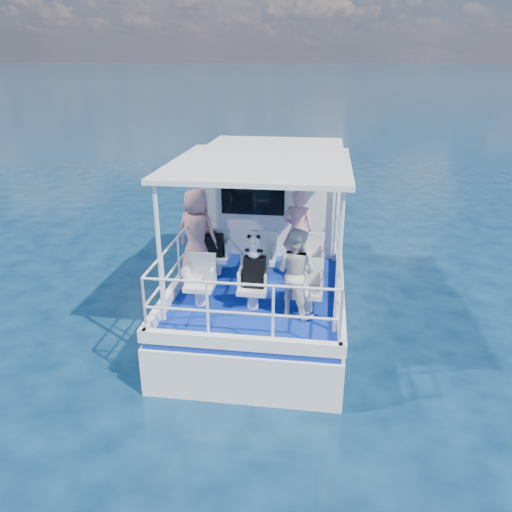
{
  "coord_description": "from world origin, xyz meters",
  "views": [
    {
      "loc": [
        1.09,
        -8.48,
        4.76
      ],
      "look_at": [
        -0.05,
        -0.4,
        1.55
      ],
      "focal_mm": 35.0,
      "sensor_mm": 36.0,
      "label": 1
    }
  ],
  "objects": [
    {
      "name": "ground",
      "position": [
        0.0,
        0.0,
        0.0
      ],
      "size": [
        2000.0,
        2000.0,
        0.0
      ],
      "primitive_type": "plane",
      "color": "#071D37",
      "rests_on": "ground"
    },
    {
      "name": "hull",
      "position": [
        0.0,
        1.0,
        0.0
      ],
      "size": [
        3.0,
        7.0,
        1.6
      ],
      "primitive_type": "cube",
      "color": "white",
      "rests_on": "ground"
    },
    {
      "name": "deck",
      "position": [
        0.0,
        1.0,
        0.85
      ],
      "size": [
        2.9,
        6.9,
        0.1
      ],
      "primitive_type": "cube",
      "color": "navy",
      "rests_on": "hull"
    },
    {
      "name": "cabin",
      "position": [
        0.0,
        2.3,
        2.0
      ],
      "size": [
        2.85,
        2.0,
        2.2
      ],
      "primitive_type": "cube",
      "color": "white",
      "rests_on": "deck"
    },
    {
      "name": "canopy",
      "position": [
        0.0,
        -0.2,
        3.14
      ],
      "size": [
        3.0,
        3.2,
        0.08
      ],
      "primitive_type": "cube",
      "color": "white",
      "rests_on": "cabin"
    },
    {
      "name": "canopy_posts",
      "position": [
        0.0,
        -0.25,
        2.0
      ],
      "size": [
        2.77,
        2.97,
        2.2
      ],
      "color": "white",
      "rests_on": "deck"
    },
    {
      "name": "railings",
      "position": [
        0.0,
        -0.58,
        1.4
      ],
      "size": [
        2.84,
        3.59,
        1.0
      ],
      "primitive_type": null,
      "color": "white",
      "rests_on": "deck"
    },
    {
      "name": "seat_port_fwd",
      "position": [
        -0.9,
        0.2,
        1.09
      ],
      "size": [
        0.48,
        0.46,
        0.38
      ],
      "primitive_type": "cube",
      "color": "silver",
      "rests_on": "deck"
    },
    {
      "name": "seat_center_fwd",
      "position": [
        0.0,
        0.2,
        1.09
      ],
      "size": [
        0.48,
        0.46,
        0.38
      ],
      "primitive_type": "cube",
      "color": "silver",
      "rests_on": "deck"
    },
    {
      "name": "seat_stbd_fwd",
      "position": [
        0.9,
        0.2,
        1.09
      ],
      "size": [
        0.48,
        0.46,
        0.38
      ],
      "primitive_type": "cube",
      "color": "silver",
      "rests_on": "deck"
    },
    {
      "name": "seat_port_aft",
      "position": [
        -0.9,
        -1.1,
        1.09
      ],
      "size": [
        0.48,
        0.46,
        0.38
      ],
      "primitive_type": "cube",
      "color": "silver",
      "rests_on": "deck"
    },
    {
      "name": "seat_center_aft",
      "position": [
        0.0,
        -1.1,
        1.09
      ],
      "size": [
        0.48,
        0.46,
        0.38
      ],
      "primitive_type": "cube",
      "color": "silver",
      "rests_on": "deck"
    },
    {
      "name": "seat_stbd_aft",
      "position": [
        0.9,
        -1.1,
        1.09
      ],
      "size": [
        0.48,
        0.46,
        0.38
      ],
      "primitive_type": "cube",
      "color": "silver",
      "rests_on": "deck"
    },
    {
      "name": "passenger_port_fwd",
      "position": [
        -1.24,
        0.13,
        1.74
      ],
      "size": [
        0.73,
        0.6,
        1.69
      ],
      "primitive_type": "imported",
      "rotation": [
        0.0,
        0.0,
        2.87
      ],
      "color": "tan",
      "rests_on": "deck"
    },
    {
      "name": "passenger_stbd_fwd",
      "position": [
        0.63,
        0.53,
        1.73
      ],
      "size": [
        0.63,
        0.44,
        1.65
      ],
      "primitive_type": "imported",
      "rotation": [
        0.0,
        0.0,
        3.06
      ],
      "color": "pink",
      "rests_on": "deck"
    },
    {
      "name": "passenger_stbd_aft",
      "position": [
        0.71,
        -1.21,
        1.63
      ],
      "size": [
        0.89,
        0.84,
        1.46
      ],
      "primitive_type": "imported",
      "rotation": [
        0.0,
        0.0,
        2.62
      ],
      "color": "silver",
      "rests_on": "deck"
    },
    {
      "name": "backpack_port",
      "position": [
        -0.93,
        0.18,
        1.5
      ],
      "size": [
        0.33,
        0.19,
        0.43
      ],
      "primitive_type": "cube",
      "color": "black",
      "rests_on": "seat_port_fwd"
    },
    {
      "name": "backpack_center",
      "position": [
        0.03,
        -1.08,
        1.54
      ],
      "size": [
        0.35,
        0.2,
        0.52
      ],
      "primitive_type": "cube",
      "color": "black",
      "rests_on": "seat_center_aft"
    },
    {
      "name": "compact_camera",
      "position": [
        -0.94,
        0.2,
        1.74
      ],
      "size": [
        0.1,
        0.06,
        0.06
      ],
      "primitive_type": "cube",
      "color": "black",
      "rests_on": "backpack_port"
    },
    {
      "name": "panda",
      "position": [
        0.02,
        -1.11,
        2.0
      ],
      "size": [
        0.25,
        0.21,
        0.39
      ],
      "primitive_type": null,
      "color": "white",
      "rests_on": "backpack_center"
    }
  ]
}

